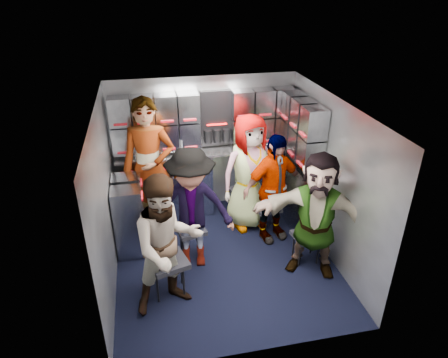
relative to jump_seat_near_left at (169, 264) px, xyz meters
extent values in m
plane|color=black|center=(0.75, 0.48, -0.43)|extent=(3.00, 3.00, 0.00)
cube|color=gray|center=(0.75, 1.98, 0.62)|extent=(2.80, 0.04, 2.10)
cube|color=gray|center=(-0.65, 0.48, 0.62)|extent=(0.04, 3.00, 2.10)
cube|color=gray|center=(2.15, 0.48, 0.62)|extent=(0.04, 3.00, 2.10)
cube|color=silver|center=(0.75, 0.48, 1.67)|extent=(2.80, 3.00, 0.02)
cube|color=#9196A0|center=(0.75, 1.77, 0.07)|extent=(2.68, 0.38, 0.99)
cube|color=#9196A0|center=(-0.44, 1.04, 0.07)|extent=(0.38, 0.76, 0.99)
cube|color=#B2B4B9|center=(0.75, 1.77, 0.59)|extent=(2.68, 0.42, 0.03)
cube|color=#9196A0|center=(0.75, 1.83, 1.06)|extent=(2.68, 0.28, 0.82)
cube|color=#9196A0|center=(2.00, 1.18, 1.06)|extent=(0.28, 1.00, 0.82)
cube|color=#9196A0|center=(2.00, 1.08, 0.07)|extent=(0.28, 1.20, 1.00)
cube|color=#AD101B|center=(0.75, 1.57, 0.45)|extent=(2.60, 0.02, 0.03)
cube|color=black|center=(0.00, 0.00, 0.02)|extent=(0.50, 0.48, 0.06)
cylinder|color=black|center=(-0.15, -0.13, -0.21)|extent=(0.03, 0.03, 0.43)
cylinder|color=black|center=(0.15, -0.13, -0.21)|extent=(0.03, 0.03, 0.43)
cylinder|color=black|center=(-0.15, 0.13, -0.21)|extent=(0.03, 0.03, 0.43)
cylinder|color=black|center=(0.15, 0.13, -0.21)|extent=(0.03, 0.03, 0.43)
cube|color=black|center=(0.35, 0.67, -0.04)|extent=(0.42, 0.40, 0.06)
cylinder|color=black|center=(0.22, 0.56, -0.24)|extent=(0.02, 0.02, 0.37)
cylinder|color=black|center=(0.48, 0.56, -0.24)|extent=(0.02, 0.02, 0.37)
cylinder|color=black|center=(0.22, 0.79, -0.24)|extent=(0.02, 0.02, 0.37)
cylinder|color=black|center=(0.48, 0.79, -0.24)|extent=(0.02, 0.02, 0.37)
cube|color=black|center=(1.28, 1.43, 0.02)|extent=(0.45, 0.44, 0.06)
cylinder|color=black|center=(1.13, 1.30, -0.22)|extent=(0.03, 0.03, 0.42)
cylinder|color=black|center=(1.42, 1.30, -0.22)|extent=(0.03, 0.03, 0.42)
cylinder|color=black|center=(1.13, 1.55, -0.22)|extent=(0.03, 0.03, 0.42)
cylinder|color=black|center=(1.42, 1.55, -0.22)|extent=(0.03, 0.03, 0.42)
cube|color=black|center=(1.51, 1.03, -0.04)|extent=(0.38, 0.37, 0.06)
cylinder|color=black|center=(1.38, 0.92, -0.25)|extent=(0.02, 0.02, 0.37)
cylinder|color=black|center=(1.64, 0.92, -0.25)|extent=(0.02, 0.02, 0.37)
cylinder|color=black|center=(1.38, 1.14, -0.25)|extent=(0.02, 0.02, 0.37)
cylinder|color=black|center=(1.64, 1.14, -0.25)|extent=(0.02, 0.02, 0.37)
cube|color=black|center=(1.80, 0.25, -0.05)|extent=(0.38, 0.37, 0.05)
cylinder|color=black|center=(1.68, 0.14, -0.25)|extent=(0.02, 0.02, 0.36)
cylinder|color=black|center=(1.93, 0.14, -0.25)|extent=(0.02, 0.02, 0.36)
cylinder|color=black|center=(1.68, 0.36, -0.25)|extent=(0.02, 0.02, 0.36)
cylinder|color=black|center=(1.93, 0.36, -0.25)|extent=(0.02, 0.02, 0.36)
imported|color=black|center=(-0.11, 1.41, 0.57)|extent=(0.80, 0.60, 1.99)
imported|color=black|center=(0.00, -0.18, 0.40)|extent=(0.94, 0.81, 1.65)
imported|color=black|center=(0.35, 0.49, 0.39)|extent=(1.12, 0.74, 1.63)
imported|color=black|center=(1.28, 1.25, 0.43)|extent=(0.94, 0.72, 1.73)
imported|color=black|center=(1.51, 0.85, 0.36)|extent=(0.99, 0.63, 1.58)
imported|color=black|center=(1.80, 0.07, 0.38)|extent=(1.56, 1.12, 1.63)
cylinder|color=white|center=(-0.29, 1.72, 0.71)|extent=(0.06, 0.06, 0.23)
cylinder|color=white|center=(0.38, 1.72, 0.71)|extent=(0.07, 0.07, 0.23)
cylinder|color=white|center=(1.20, 1.72, 0.72)|extent=(0.06, 0.06, 0.24)
cylinder|color=#CDB390|center=(0.43, 1.71, 0.65)|extent=(0.07, 0.07, 0.10)
cylinder|color=#CDB390|center=(1.45, 1.71, 0.65)|extent=(0.08, 0.08, 0.10)
camera|label=1|loc=(-0.11, -3.68, 2.99)|focal=32.00mm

